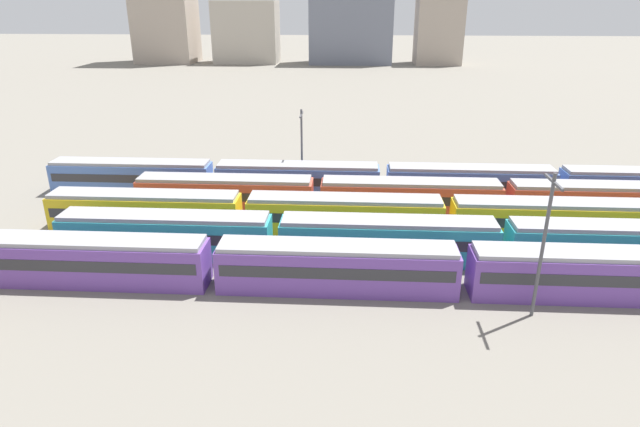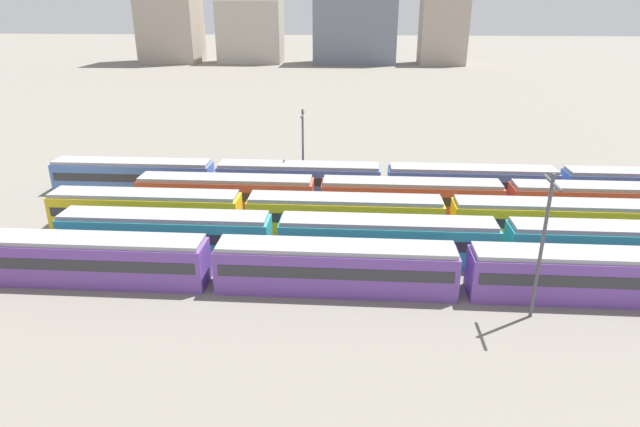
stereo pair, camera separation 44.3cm
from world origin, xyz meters
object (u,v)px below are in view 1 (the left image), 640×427
train_track_1 (388,240)px  train_track_4 (558,184)px  train_track_2 (447,218)px  train_track_3 (410,198)px  catenary_pole_1 (302,144)px  catenary_pole_0 (544,240)px  train_track_0 (464,270)px

train_track_1 → train_track_4: 24.80m
train_track_2 → train_track_4: size_ratio=0.66×
train_track_1 → train_track_4: (19.28, 15.60, 0.00)m
train_track_1 → train_track_3: (2.84, 10.40, 0.00)m
train_track_1 → catenary_pole_1: size_ratio=6.11×
train_track_4 → catenary_pole_1: bearing=173.6°
catenary_pole_0 → train_track_0: bearing=146.7°
train_track_3 → train_track_4: same height
train_track_2 → catenary_pole_1: 20.23m
train_track_2 → train_track_4: 17.06m
catenary_pole_1 → train_track_0: bearing=-59.3°
train_track_3 → catenary_pole_1: 14.76m
train_track_1 → train_track_3: same height
train_track_2 → train_track_3: (-2.92, 5.20, -0.00)m
train_track_4 → catenary_pole_0: catenary_pole_0 is taller
train_track_1 → catenary_pole_0: bearing=-39.8°
train_track_0 → train_track_4: 25.03m
train_track_0 → catenary_pole_1: catenary_pole_1 is taller
catenary_pole_1 → catenary_pole_0: bearing=-55.3°
catenary_pole_1 → train_track_4: bearing=-6.4°
train_track_4 → train_track_3: bearing=-162.4°
train_track_1 → catenary_pole_0: size_ratio=5.35×
train_track_2 → train_track_3: 5.96m
train_track_3 → train_track_1: bearing=-105.3°
catenary_pole_0 → catenary_pole_1: catenary_pole_0 is taller
train_track_2 → train_track_3: bearing=119.3°
train_track_0 → train_track_2: bearing=87.7°
train_track_1 → train_track_2: size_ratio=0.75×
train_track_4 → train_track_1: bearing=-141.0°
train_track_1 → train_track_3: 10.78m
train_track_3 → catenary_pole_0: 20.04m
train_track_2 → catenary_pole_0: 14.34m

